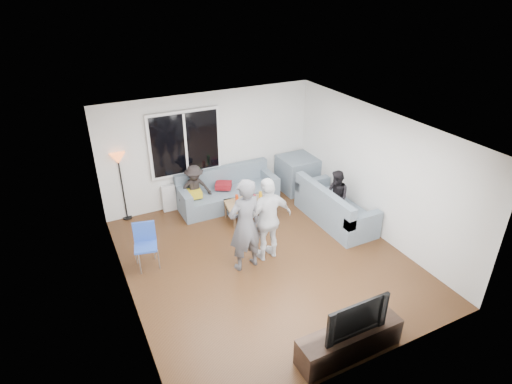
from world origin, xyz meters
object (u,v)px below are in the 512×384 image
player_right (268,219)px  spectator_right (336,197)px  player_left (245,225)px  sofa_right_section (336,204)px  television (353,315)px  coffee_table (251,210)px  tv_console (349,342)px  side_chair (146,247)px  floor_lamp (122,187)px  sofa_back_section (228,189)px  spectator_back (195,189)px

player_right → spectator_right: (1.93, 0.51, -0.24)m
player_left → player_right: size_ratio=1.08×
sofa_right_section → television: size_ratio=2.01×
coffee_table → player_right: size_ratio=0.66×
spectator_right → tv_console: 3.69m
tv_console → side_chair: bearing=122.3°
player_left → television: size_ratio=1.82×
coffee_table → floor_lamp: 2.81m
coffee_table → player_left: player_left is taller
coffee_table → tv_console: bearing=-95.6°
sofa_back_section → player_left: size_ratio=1.28×
floor_lamp → sofa_back_section: bearing=-11.3°
coffee_table → television: television is taller
floor_lamp → tv_console: 5.65m
floor_lamp → spectator_back: 1.55m
television → spectator_right: bearing=57.2°
player_left → tv_console: bearing=93.9°
television → floor_lamp: bearing=111.7°
player_right → spectator_right: bearing=-169.0°
sofa_back_section → side_chair: side_chair is taller
player_left → television: 2.53m
player_right → tv_console: (-0.06, -2.57, -0.61)m
sofa_right_section → player_right: bearing=104.6°
coffee_table → floor_lamp: size_ratio=0.71×
sofa_right_section → coffee_table: 1.86m
side_chair → player_right: 2.29m
floor_lamp → television: (2.08, -5.22, -0.05)m
coffee_table → television: (-0.40, -4.02, 0.53)m
television → sofa_right_section: bearing=57.1°
sofa_back_section → tv_console: 4.78m
coffee_table → television: bearing=-95.6°
sofa_back_section → floor_lamp: bearing=168.7°
sofa_right_section → player_left: (-2.45, -0.60, 0.48)m
player_left → spectator_back: 2.35m
player_left → player_right: bearing=-176.5°
coffee_table → player_right: 1.62m
sofa_back_section → spectator_right: bearing=-42.9°
side_chair → player_left: (1.62, -0.81, 0.47)m
coffee_table → player_left: 1.90m
sofa_back_section → tv_console: sofa_back_section is taller
tv_console → television: size_ratio=1.61×
sofa_back_section → sofa_right_section: same height
player_right → side_chair: bearing=-22.4°
sofa_back_section → sofa_right_section: (1.81, -1.69, 0.00)m
floor_lamp → spectator_back: floor_lamp is taller
side_chair → spectator_back: size_ratio=0.74×
coffee_table → player_right: (-0.34, -1.45, 0.63)m
coffee_table → spectator_right: (1.59, -0.94, 0.39)m
coffee_table → spectator_back: bearing=142.3°
spectator_back → tv_console: size_ratio=0.72×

